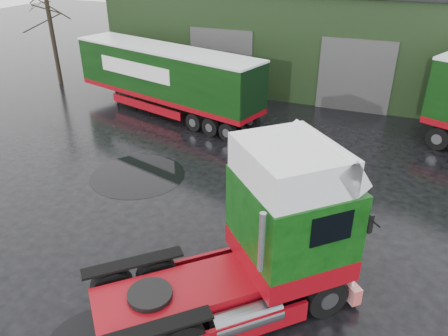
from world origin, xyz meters
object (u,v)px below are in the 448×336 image
at_px(tree_left, 50,18).
at_px(trailer_left, 166,81).
at_px(warehouse, 369,35).
at_px(hero_tractor, 217,240).

bearing_deg(tree_left, trailer_left, -13.87).
height_order(warehouse, tree_left, tree_left).
bearing_deg(hero_tractor, warehouse, 133.44).
bearing_deg(tree_left, hero_tractor, -39.84).
relative_size(warehouse, trailer_left, 2.73).
height_order(trailer_left, tree_left, tree_left).
distance_m(warehouse, tree_left, 20.64).
bearing_deg(warehouse, tree_left, -157.17).
relative_size(warehouse, tree_left, 3.81).
bearing_deg(trailer_left, tree_left, 91.99).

